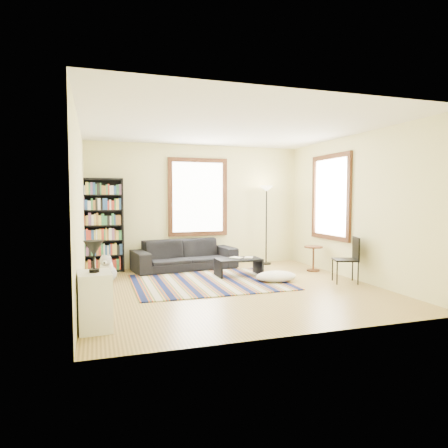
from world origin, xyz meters
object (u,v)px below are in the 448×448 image
object	(u,v)px
floor_lamp	(266,225)
dog	(108,268)
sofa	(185,255)
white_cabinet	(95,301)
coffee_table	(239,267)
folding_chair	(345,260)
bookshelf	(102,225)
floor_cushion	(276,276)
side_table	(313,259)

from	to	relation	value
floor_lamp	dog	size ratio (longest dim) A/B	3.50
sofa	white_cabinet	bearing A→B (deg)	-125.84
coffee_table	white_cabinet	distance (m)	3.77
folding_chair	dog	bearing A→B (deg)	-178.62
bookshelf	floor_lamp	distance (m)	3.75
white_cabinet	floor_lamp	bearing A→B (deg)	40.51
folding_chair	white_cabinet	bearing A→B (deg)	-143.01
coffee_table	folding_chair	size ratio (longest dim) A/B	1.05
floor_cushion	white_cabinet	world-z (taller)	white_cabinet
side_table	white_cabinet	bearing A→B (deg)	-150.15
sofa	dog	size ratio (longest dim) A/B	4.23
sofa	bookshelf	size ratio (longest dim) A/B	1.12
floor_lamp	white_cabinet	distance (m)	5.41
coffee_table	dog	distance (m)	2.55
sofa	floor_cushion	distance (m)	2.26
sofa	folding_chair	world-z (taller)	folding_chair
floor_cushion	folding_chair	world-z (taller)	folding_chair
coffee_table	white_cabinet	bearing A→B (deg)	-137.31
bookshelf	floor_lamp	world-z (taller)	bookshelf
sofa	side_table	xyz separation A→B (m)	(2.61, -1.04, -0.06)
sofa	coffee_table	xyz separation A→B (m)	(0.88, -1.07, -0.15)
bookshelf	side_table	xyz separation A→B (m)	(4.35, -1.31, -0.73)
side_table	dog	world-z (taller)	side_table
sofa	floor_cushion	bearing A→B (deg)	-60.30
coffee_table	folding_chair	xyz separation A→B (m)	(1.69, -1.19, 0.25)
bookshelf	folding_chair	bearing A→B (deg)	-30.47
sofa	coffee_table	bearing A→B (deg)	-58.92
floor_cushion	folding_chair	distance (m)	1.32
coffee_table	dog	bearing A→B (deg)	174.76
floor_lamp	dog	world-z (taller)	floor_lamp
floor_cushion	dog	distance (m)	3.19
bookshelf	floor_cushion	size ratio (longest dim) A/B	2.56
side_table	coffee_table	bearing A→B (deg)	-178.93
floor_lamp	side_table	bearing A→B (deg)	-61.81
coffee_table	white_cabinet	world-z (taller)	white_cabinet
coffee_table	floor_cushion	size ratio (longest dim) A/B	1.15
coffee_table	floor_cushion	world-z (taller)	coffee_table
bookshelf	sofa	bearing A→B (deg)	-8.83
sofa	floor_cushion	world-z (taller)	sofa
white_cabinet	folding_chair	bearing A→B (deg)	13.79
white_cabinet	dog	distance (m)	2.79
coffee_table	folding_chair	world-z (taller)	folding_chair
bookshelf	white_cabinet	world-z (taller)	bookshelf
bookshelf	white_cabinet	xyz separation A→B (m)	(-0.15, -3.89, -0.65)
floor_lamp	dog	distance (m)	3.84
side_table	dog	bearing A→B (deg)	177.32
floor_cushion	floor_lamp	bearing A→B (deg)	71.59
coffee_table	side_table	world-z (taller)	side_table
white_cabinet	coffee_table	bearing A→B (deg)	39.49
floor_lamp	side_table	distance (m)	1.45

